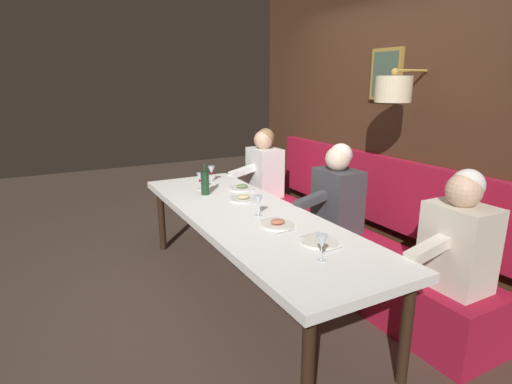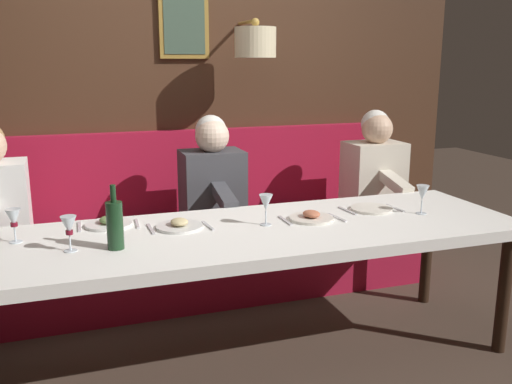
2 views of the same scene
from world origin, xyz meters
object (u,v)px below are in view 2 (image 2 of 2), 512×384
at_px(diner_nearest, 374,169).
at_px(diner_near, 212,180).
at_px(wine_glass_3, 69,227).
at_px(wine_bottle, 115,224).
at_px(wine_glass_0, 14,219).
at_px(wine_glass_2, 422,194).
at_px(wine_glass_1, 266,203).
at_px(dining_table, 252,240).

height_order(diner_nearest, diner_near, same).
distance_m(wine_glass_3, wine_bottle, 0.20).
xyz_separation_m(wine_glass_0, wine_glass_2, (-0.18, -2.13, 0.00)).
height_order(diner_near, wine_glass_2, diner_near).
height_order(wine_glass_0, wine_glass_2, same).
bearing_deg(diner_near, wine_glass_0, 122.34).
bearing_deg(wine_glass_1, diner_near, 4.86).
relative_size(diner_nearest, wine_glass_0, 4.82).
relative_size(diner_near, wine_glass_2, 4.82).
distance_m(diner_near, wine_bottle, 1.21).
bearing_deg(diner_nearest, wine_glass_1, 126.47).
bearing_deg(wine_glass_2, wine_bottle, 92.18).
height_order(diner_nearest, wine_glass_2, diner_nearest).
bearing_deg(dining_table, diner_nearest, -54.29).
bearing_deg(wine_glass_0, wine_glass_1, -95.11).
distance_m(wine_glass_1, wine_glass_3, 0.98).
distance_m(wine_glass_0, wine_glass_3, 0.33).
bearing_deg(wine_glass_2, diner_nearest, -14.21).
height_order(wine_glass_0, wine_glass_3, same).
bearing_deg(diner_nearest, wine_bottle, 117.03).
distance_m(diner_near, wine_glass_1, 0.84).
relative_size(dining_table, wine_glass_2, 17.51).
xyz_separation_m(wine_glass_2, wine_glass_3, (-0.03, 1.88, -0.00)).
bearing_deg(diner_near, dining_table, 178.62).
distance_m(wine_glass_0, wine_glass_2, 2.13).
bearing_deg(diner_nearest, wine_glass_0, 107.19).
bearing_deg(diner_near, wine_glass_1, -175.14).
bearing_deg(wine_glass_1, wine_glass_2, -94.66).
distance_m(wine_glass_2, wine_bottle, 1.68).
xyz_separation_m(diner_near, wine_bottle, (-0.98, 0.71, 0.04)).
xyz_separation_m(dining_table, diner_nearest, (0.88, -1.23, 0.13)).
height_order(diner_near, wine_glass_0, diner_near).
bearing_deg(diner_near, diner_nearest, -90.00).
height_order(diner_nearest, wine_bottle, diner_nearest).
distance_m(wine_glass_2, wine_glass_3, 1.88).
relative_size(diner_near, wine_glass_0, 4.82).
relative_size(wine_glass_0, wine_glass_3, 1.00).
xyz_separation_m(diner_near, wine_glass_0, (-0.73, 1.15, 0.04)).
relative_size(dining_table, wine_glass_1, 17.51).
xyz_separation_m(dining_table, diner_near, (0.88, -0.02, 0.13)).
height_order(diner_near, wine_bottle, diner_near).
bearing_deg(diner_near, wine_bottle, 144.05).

